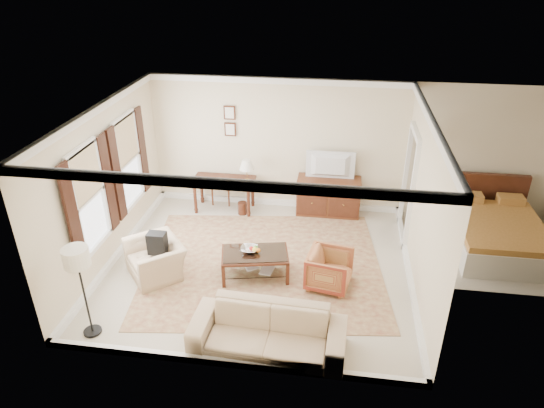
% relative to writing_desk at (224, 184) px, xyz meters
% --- Properties ---
extents(room_shell, '(5.51, 5.01, 2.91)m').
position_rel_writing_desk_xyz_m(room_shell, '(1.12, -2.06, 1.85)').
color(room_shell, beige).
rests_on(room_shell, ground).
extents(annex_bedroom, '(3.00, 2.70, 2.90)m').
position_rel_writing_desk_xyz_m(annex_bedroom, '(5.61, -0.91, -0.28)').
color(annex_bedroom, beige).
rests_on(annex_bedroom, ground).
extents(window_front, '(0.12, 1.56, 1.80)m').
position_rel_writing_desk_xyz_m(window_front, '(-1.58, -2.76, 0.93)').
color(window_front, '#CCB284').
rests_on(window_front, room_shell).
extents(window_rear, '(0.12, 1.56, 1.80)m').
position_rel_writing_desk_xyz_m(window_rear, '(-1.58, -1.16, 0.93)').
color(window_rear, '#CCB284').
rests_on(window_rear, room_shell).
extents(doorway, '(0.10, 1.12, 2.25)m').
position_rel_writing_desk_xyz_m(doorway, '(3.83, -0.56, 0.45)').
color(doorway, white).
rests_on(doorway, room_shell).
extents(rug, '(4.72, 4.18, 0.01)m').
position_rel_writing_desk_xyz_m(rug, '(1.20, -2.02, -0.62)').
color(rug, brown).
rests_on(rug, room_shell).
extents(writing_desk, '(1.35, 0.67, 0.74)m').
position_rel_writing_desk_xyz_m(writing_desk, '(0.00, 0.00, 0.00)').
color(writing_desk, '#482114').
rests_on(writing_desk, room_shell).
extents(desk_chair, '(0.54, 0.54, 1.05)m').
position_rel_writing_desk_xyz_m(desk_chair, '(-0.13, 0.35, -0.10)').
color(desk_chair, brown).
rests_on(desk_chair, room_shell).
extents(desk_lamp, '(0.32, 0.32, 0.50)m').
position_rel_writing_desk_xyz_m(desk_lamp, '(0.52, 0.00, 0.36)').
color(desk_lamp, silver).
rests_on(desk_lamp, writing_desk).
extents(framed_prints, '(0.25, 0.04, 0.68)m').
position_rel_writing_desk_xyz_m(framed_prints, '(0.10, 0.41, 1.32)').
color(framed_prints, '#482114').
rests_on(framed_prints, room_shell).
extents(sideboard, '(1.36, 0.52, 0.84)m').
position_rel_writing_desk_xyz_m(sideboard, '(2.29, 0.15, -0.21)').
color(sideboard, brown).
rests_on(sideboard, room_shell).
extents(tv, '(0.99, 0.57, 0.13)m').
position_rel_writing_desk_xyz_m(tv, '(2.29, 0.13, 0.70)').
color(tv, black).
rests_on(tv, sideboard).
extents(coffee_table, '(1.27, 0.90, 0.49)m').
position_rel_writing_desk_xyz_m(coffee_table, '(1.11, -2.37, -0.25)').
color(coffee_table, '#482114').
rests_on(coffee_table, room_shell).
extents(fruit_bowl, '(0.42, 0.42, 0.10)m').
position_rel_writing_desk_xyz_m(fruit_bowl, '(1.01, -2.35, -0.08)').
color(fruit_bowl, silver).
rests_on(fruit_bowl, coffee_table).
extents(book_a, '(0.26, 0.17, 0.38)m').
position_rel_writing_desk_xyz_m(book_a, '(0.93, -2.40, -0.43)').
color(book_a, brown).
rests_on(book_a, coffee_table).
extents(book_b, '(0.28, 0.08, 0.38)m').
position_rel_writing_desk_xyz_m(book_b, '(1.23, -2.42, -0.44)').
color(book_b, brown).
rests_on(book_b, coffee_table).
extents(striped_armchair, '(0.79, 0.83, 0.74)m').
position_rel_writing_desk_xyz_m(striped_armchair, '(2.42, -2.48, -0.26)').
color(striped_armchair, maroon).
rests_on(striped_armchair, room_shell).
extents(club_armchair, '(1.13, 1.17, 0.87)m').
position_rel_writing_desk_xyz_m(club_armchair, '(-0.64, -2.58, -0.19)').
color(club_armchair, tan).
rests_on(club_armchair, room_shell).
extents(backpack, '(0.39, 0.38, 0.40)m').
position_rel_writing_desk_xyz_m(backpack, '(-0.60, -2.52, 0.05)').
color(backpack, black).
rests_on(backpack, club_armchair).
extents(sofa, '(2.25, 0.75, 0.87)m').
position_rel_writing_desk_xyz_m(sofa, '(1.60, -4.12, -0.19)').
color(sofa, tan).
rests_on(sofa, room_shell).
extents(floor_lamp, '(0.37, 0.37, 1.52)m').
position_rel_writing_desk_xyz_m(floor_lamp, '(-1.10, -4.17, 0.65)').
color(floor_lamp, black).
rests_on(floor_lamp, room_shell).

